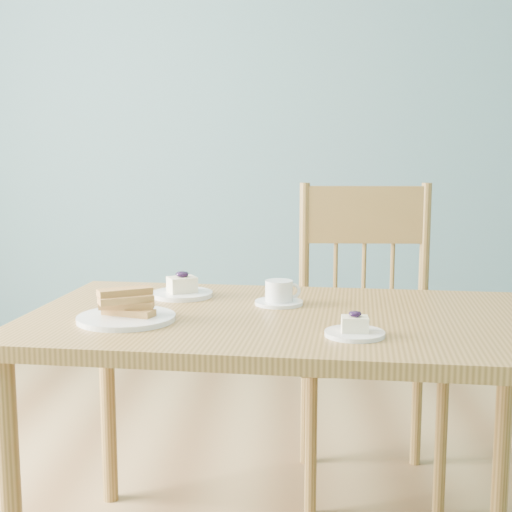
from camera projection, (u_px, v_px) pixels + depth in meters
room at (221, 59)px, 1.73m from camera, size 5.01×5.01×2.71m
dining_table at (288, 342)px, 1.83m from camera, size 1.41×0.90×0.71m
dining_chair at (368, 334)px, 2.38m from camera, size 0.47×0.44×1.02m
cheesecake_plate_near at (355, 330)px, 1.61m from camera, size 0.14×0.14×0.06m
cheesecake_plate_far at (182, 290)px, 2.04m from camera, size 0.17×0.17×0.07m
coffee_cup at (279, 294)px, 1.93m from camera, size 0.13×0.13×0.07m
biscotti_plate at (126, 311)px, 1.75m from camera, size 0.24×0.24×0.08m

